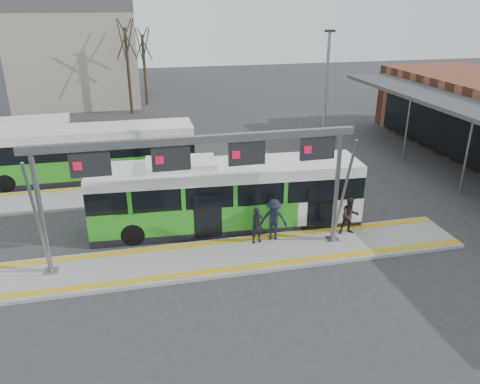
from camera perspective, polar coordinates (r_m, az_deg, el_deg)
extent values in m
plane|color=#2D2D30|center=(20.00, -3.26, -8.23)|extent=(120.00, 120.00, 0.00)
cube|color=gray|center=(19.97, -3.26, -8.05)|extent=(22.00, 3.00, 0.15)
cube|color=gray|center=(26.99, -14.62, -0.30)|extent=(20.00, 3.00, 0.15)
cube|color=gold|center=(20.91, -3.81, -6.28)|extent=(22.00, 0.35, 0.02)
cube|color=gold|center=(18.95, -2.67, -9.56)|extent=(22.00, 0.35, 0.02)
cube|color=gold|center=(28.02, -14.61, 0.75)|extent=(20.00, 0.35, 0.02)
cylinder|color=slate|center=(19.22, -23.08, -2.50)|extent=(0.20, 0.20, 5.05)
cube|color=slate|center=(20.33, -22.01, -8.89)|extent=(0.50, 0.50, 0.06)
cylinder|color=slate|center=(18.60, -23.40, -3.40)|extent=(0.12, 1.46, 4.90)
cylinder|color=slate|center=(20.57, 11.69, 0.53)|extent=(0.20, 0.20, 5.05)
cube|color=slate|center=(21.61, 11.17, -5.61)|extent=(0.50, 0.50, 0.06)
cylinder|color=slate|center=(19.99, 12.50, -0.21)|extent=(0.12, 1.46, 4.90)
cube|color=slate|center=(18.12, -5.35, 6.35)|extent=(13.00, 0.25, 0.30)
cube|color=black|center=(18.28, -17.80, 3.19)|extent=(1.50, 0.12, 0.95)
cube|color=red|center=(18.26, -19.21, 2.99)|extent=(0.32, 0.02, 0.32)
cube|color=black|center=(18.24, -8.39, 4.01)|extent=(1.50, 0.12, 0.95)
cube|color=red|center=(18.15, -9.79, 3.82)|extent=(0.32, 0.02, 0.32)
cube|color=black|center=(18.68, 0.83, 4.70)|extent=(1.50, 0.12, 0.95)
cube|color=red|center=(18.52, -0.48, 4.54)|extent=(0.32, 0.02, 0.32)
cube|color=black|center=(19.58, 9.43, 5.24)|extent=(1.50, 0.12, 0.95)
cube|color=red|center=(19.36, 8.26, 5.11)|extent=(0.32, 0.02, 0.32)
cylinder|color=slate|center=(28.50, 25.87, 3.80)|extent=(0.14, 0.14, 4.30)
cylinder|color=slate|center=(33.17, 19.65, 7.16)|extent=(0.14, 0.14, 4.30)
cube|color=#A19586|center=(54.17, -26.46, 19.10)|extent=(24.00, 12.00, 18.00)
cube|color=black|center=(22.71, -1.56, -3.70)|extent=(12.71, 3.48, 0.37)
cube|color=green|center=(22.37, -1.59, -1.90)|extent=(12.71, 3.48, 1.20)
cube|color=black|center=(21.93, -1.62, 0.78)|extent=(12.70, 3.40, 1.05)
cube|color=white|center=(21.65, -1.64, 2.71)|extent=(12.71, 3.48, 0.52)
cube|color=orange|center=(23.30, 13.86, 3.23)|extent=(0.17, 1.87, 0.29)
cube|color=white|center=(21.36, -7.24, 3.44)|extent=(3.25, 2.07, 0.31)
cylinder|color=black|center=(21.42, -12.92, -5.01)|extent=(1.06, 0.38, 1.05)
cylinder|color=black|center=(23.54, -12.64, -2.36)|extent=(1.06, 0.38, 1.05)
cylinder|color=black|center=(22.29, 8.51, -3.52)|extent=(1.06, 0.38, 1.05)
cylinder|color=black|center=(24.34, 6.87, -1.11)|extent=(1.06, 0.38, 1.05)
cube|color=black|center=(30.08, -17.84, 1.94)|extent=(12.71, 2.79, 0.37)
cube|color=green|center=(29.82, -18.01, 3.37)|extent=(12.71, 2.79, 1.22)
cube|color=black|center=(29.49, -18.28, 5.45)|extent=(12.71, 2.71, 1.06)
cube|color=white|center=(29.28, -18.47, 6.93)|extent=(12.71, 2.79, 0.53)
cylinder|color=black|center=(29.66, -26.61, 1.00)|extent=(1.06, 0.32, 1.06)
cylinder|color=black|center=(31.86, -25.70, 2.55)|extent=(1.06, 0.32, 1.06)
cylinder|color=black|center=(28.67, -10.52, 2.40)|extent=(1.06, 0.32, 1.06)
cylinder|color=black|center=(30.94, -10.73, 3.89)|extent=(1.06, 0.32, 1.06)
cylinder|color=black|center=(31.94, -24.00, 2.90)|extent=(1.08, 0.39, 1.07)
cylinder|color=black|center=(34.23, -23.59, 4.20)|extent=(1.08, 0.39, 1.07)
imported|color=black|center=(20.63, 2.11, -4.09)|extent=(0.69, 0.55, 1.66)
imported|color=#2C1D21|center=(21.96, 13.25, -2.83)|extent=(0.89, 0.71, 1.77)
imported|color=black|center=(20.91, 4.12, -3.35)|extent=(1.41, 1.08, 1.92)
cylinder|color=#382B21|center=(45.84, -13.44, 14.05)|extent=(0.28, 0.28, 7.80)
cylinder|color=#382B21|center=(49.74, -11.53, 14.32)|extent=(0.28, 0.28, 6.91)
cylinder|color=slate|center=(25.80, 10.21, 9.06)|extent=(0.16, 0.16, 8.71)
cube|color=black|center=(25.17, 10.92, 18.74)|extent=(0.50, 0.25, 0.12)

